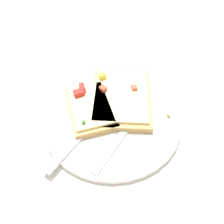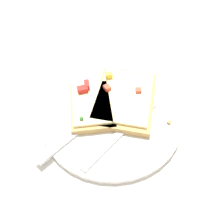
# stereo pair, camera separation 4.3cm
# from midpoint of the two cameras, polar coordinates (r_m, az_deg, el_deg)

# --- Properties ---
(ground_plane) EXTENTS (4.00, 4.00, 0.00)m
(ground_plane) POSITION_cam_midpoint_polar(r_m,az_deg,el_deg) (0.45, 2.75, -1.97)
(ground_plane) COLOR beige
(plate) EXTENTS (0.28, 0.28, 0.01)m
(plate) POSITION_cam_midpoint_polar(r_m,az_deg,el_deg) (0.44, 2.78, -1.49)
(plate) COLOR silver
(plate) RESTS_ON ground
(fork) EXTENTS (0.10, 0.19, 0.01)m
(fork) POSITION_cam_midpoint_polar(r_m,az_deg,el_deg) (0.42, 6.43, -4.39)
(fork) COLOR silver
(fork) RESTS_ON plate
(knife) EXTENTS (0.10, 0.22, 0.01)m
(knife) POSITION_cam_midpoint_polar(r_m,az_deg,el_deg) (0.42, -5.53, -4.55)
(knife) COLOR silver
(knife) RESTS_ON plate
(pizza_slice_main) EXTENTS (0.21, 0.20, 0.03)m
(pizza_slice_main) POSITION_cam_midpoint_polar(r_m,az_deg,el_deg) (0.46, 5.83, 3.54)
(pizza_slice_main) COLOR tan
(pizza_slice_main) RESTS_ON plate
(pizza_slice_corner) EXTENTS (0.15, 0.12, 0.03)m
(pizza_slice_corner) POSITION_cam_midpoint_polar(r_m,az_deg,el_deg) (0.45, -2.66, 1.85)
(pizza_slice_corner) COLOR tan
(pizza_slice_corner) RESTS_ON plate
(crumb_scatter) EXTENTS (0.17, 0.09, 0.01)m
(crumb_scatter) POSITION_cam_midpoint_polar(r_m,az_deg,el_deg) (0.48, 2.96, 5.18)
(crumb_scatter) COLOR tan
(crumb_scatter) RESTS_ON plate
(napkin) EXTENTS (0.15, 0.09, 0.01)m
(napkin) POSITION_cam_midpoint_polar(r_m,az_deg,el_deg) (0.60, -1.05, 14.19)
(napkin) COLOR silver
(napkin) RESTS_ON ground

